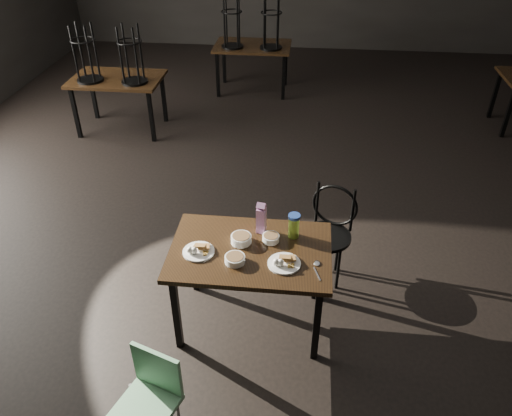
# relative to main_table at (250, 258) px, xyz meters

# --- Properties ---
(main_table) EXTENTS (1.20, 0.80, 0.75)m
(main_table) POSITION_rel_main_table_xyz_m (0.00, 0.00, 0.00)
(main_table) COLOR black
(main_table) RESTS_ON ground
(plate_left) EXTENTS (0.24, 0.24, 0.08)m
(plate_left) POSITION_rel_main_table_xyz_m (-0.38, -0.07, 0.10)
(plate_left) COLOR white
(plate_left) RESTS_ON main_table
(plate_right) EXTENTS (0.24, 0.24, 0.08)m
(plate_right) POSITION_rel_main_table_xyz_m (0.26, -0.14, 0.10)
(plate_right) COLOR white
(plate_right) RESTS_ON main_table
(bowl_near) EXTENTS (0.16, 0.16, 0.06)m
(bowl_near) POSITION_rel_main_table_xyz_m (-0.08, 0.08, 0.11)
(bowl_near) COLOR white
(bowl_near) RESTS_ON main_table
(bowl_far) EXTENTS (0.13, 0.13, 0.05)m
(bowl_far) POSITION_rel_main_table_xyz_m (0.14, 0.12, 0.11)
(bowl_far) COLOR white
(bowl_far) RESTS_ON main_table
(bowl_big) EXTENTS (0.15, 0.15, 0.05)m
(bowl_big) POSITION_rel_main_table_xyz_m (-0.09, -0.15, 0.11)
(bowl_big) COLOR white
(bowl_big) RESTS_ON main_table
(juice_carton) EXTENTS (0.08, 0.08, 0.27)m
(juice_carton) POSITION_rel_main_table_xyz_m (0.06, 0.23, 0.20)
(juice_carton) COLOR #89187C
(juice_carton) RESTS_ON main_table
(water_bottle) EXTENTS (0.11, 0.11, 0.20)m
(water_bottle) POSITION_rel_main_table_xyz_m (0.31, 0.19, 0.18)
(water_bottle) COLOR #96CA3B
(water_bottle) RESTS_ON main_table
(spoon) EXTENTS (0.06, 0.22, 0.01)m
(spoon) POSITION_rel_main_table_xyz_m (0.49, -0.12, 0.08)
(spoon) COLOR silver
(spoon) RESTS_ON main_table
(bentwood_chair) EXTENTS (0.46, 0.46, 0.89)m
(bentwood_chair) POSITION_rel_main_table_xyz_m (0.61, 0.64, -0.14)
(bentwood_chair) COLOR black
(bentwood_chair) RESTS_ON ground
(school_chair) EXTENTS (0.44, 0.44, 0.74)m
(school_chair) POSITION_rel_main_table_xyz_m (-0.49, -1.08, -0.23)
(school_chair) COLOR #72B283
(school_chair) RESTS_ON ground
(bg_table_left) EXTENTS (1.20, 0.80, 1.48)m
(bg_table_left) POSITION_rel_main_table_xyz_m (-2.19, 3.35, 0.08)
(bg_table_left) COLOR black
(bg_table_left) RESTS_ON ground
(bg_table_far) EXTENTS (1.20, 0.80, 1.48)m
(bg_table_far) POSITION_rel_main_table_xyz_m (-0.54, 4.99, 0.08)
(bg_table_far) COLOR black
(bg_table_far) RESTS_ON ground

